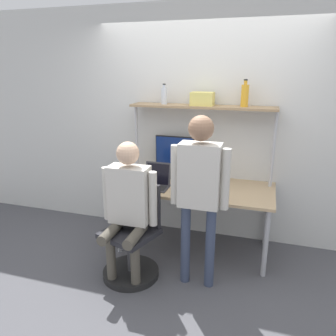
{
  "coord_description": "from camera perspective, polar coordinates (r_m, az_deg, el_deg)",
  "views": [
    {
      "loc": [
        0.71,
        -2.91,
        2.0
      ],
      "look_at": [
        -0.16,
        -0.11,
        1.1
      ],
      "focal_mm": 35.0,
      "sensor_mm": 36.0,
      "label": 1
    }
  ],
  "objects": [
    {
      "name": "ground_plane",
      "position": [
        3.6,
        2.99,
        -16.74
      ],
      "size": [
        12.0,
        12.0,
        0.0
      ],
      "primitive_type": "plane",
      "color": "#4C4C51"
    },
    {
      "name": "bottle_amber",
      "position": [
        3.59,
        13.23,
        12.25
      ],
      "size": [
        0.08,
        0.08,
        0.28
      ],
      "color": "gold",
      "rests_on": "shelf_unit"
    },
    {
      "name": "cell_phone",
      "position": [
        3.45,
        1.82,
        -4.11
      ],
      "size": [
        0.07,
        0.15,
        0.01
      ],
      "color": "black",
      "rests_on": "desk"
    },
    {
      "name": "person_standing",
      "position": [
        2.9,
        5.5,
        -2.54
      ],
      "size": [
        0.53,
        0.22,
        1.63
      ],
      "color": "#38425B",
      "rests_on": "ground_plane"
    },
    {
      "name": "wall_back",
      "position": [
        3.87,
        6.39,
        7.24
      ],
      "size": [
        8.0,
        0.06,
        2.7
      ],
      "color": "silver",
      "rests_on": "ground_plane"
    },
    {
      "name": "desk",
      "position": [
        3.65,
        4.77,
        -4.27
      ],
      "size": [
        1.69,
        0.79,
        0.75
      ],
      "color": "tan",
      "rests_on": "ground_plane"
    },
    {
      "name": "person_seated",
      "position": [
        3.1,
        -7.0,
        -5.72
      ],
      "size": [
        0.55,
        0.47,
        1.37
      ],
      "color": "#4C473D",
      "rests_on": "ground_plane"
    },
    {
      "name": "monitor",
      "position": [
        3.86,
        1.15,
        2.2
      ],
      "size": [
        0.47,
        0.19,
        0.49
      ],
      "color": "black",
      "rests_on": "desk"
    },
    {
      "name": "bottle_clear",
      "position": [
        3.76,
        -0.67,
        12.51
      ],
      "size": [
        0.07,
        0.07,
        0.23
      ],
      "color": "silver",
      "rests_on": "shelf_unit"
    },
    {
      "name": "office_chair",
      "position": [
        3.36,
        -6.13,
        -13.61
      ],
      "size": [
        0.58,
        0.58,
        0.94
      ],
      "color": "black",
      "rests_on": "ground_plane"
    },
    {
      "name": "shelf_unit",
      "position": [
        3.69,
        5.86,
        7.32
      ],
      "size": [
        1.61,
        0.28,
        1.61
      ],
      "color": "#997A56",
      "rests_on": "ground_plane"
    },
    {
      "name": "storage_box",
      "position": [
        3.65,
        5.95,
        11.9
      ],
      "size": [
        0.24,
        0.19,
        0.14
      ],
      "color": "#DBCC66",
      "rests_on": "shelf_unit"
    },
    {
      "name": "laptop",
      "position": [
        3.59,
        -2.02,
        -2.16
      ],
      "size": [
        0.29,
        0.26,
        0.26
      ],
      "color": "#333338",
      "rests_on": "desk"
    }
  ]
}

